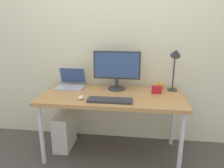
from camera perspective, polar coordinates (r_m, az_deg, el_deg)
The scene contains 11 objects.
ground_plane at distance 2.60m, azimuth 0.00°, elevation -17.75°, with size 6.00×6.00×0.00m, color #4C4742.
back_wall at distance 2.55m, azimuth 1.14°, elevation 12.78°, with size 4.40×0.04×2.60m, color beige.
desk at distance 2.30m, azimuth 0.00°, elevation -4.29°, with size 1.52×0.67×0.71m.
monitor at distance 2.41m, azimuth 1.29°, elevation 4.31°, with size 0.53×0.20×0.44m.
laptop at distance 2.58m, azimuth -10.84°, elevation 0.45°, with size 0.32×0.28×0.22m.
desk_lamp at distance 2.41m, azimuth 16.47°, elevation 6.22°, with size 0.11×0.16×0.50m.
keyboard at distance 2.09m, azimuth -0.53°, elevation -4.34°, with size 0.44×0.14×0.02m, color #333338.
mouse at distance 2.18m, azimuth -8.30°, elevation -3.57°, with size 0.06×0.09×0.03m, color silver.
coffee_mug at distance 2.45m, azimuth 12.54°, elevation -0.81°, with size 0.11×0.07×0.09m.
photo_frame at distance 2.34m, azimuth 11.83°, elevation -1.50°, with size 0.11×0.02×0.09m, color red.
computer_tower at distance 2.66m, azimuth -12.55°, elevation -12.02°, with size 0.18×0.36×0.42m, color silver.
Camera 1 is at (0.27, -2.14, 1.46)m, focal length 34.35 mm.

